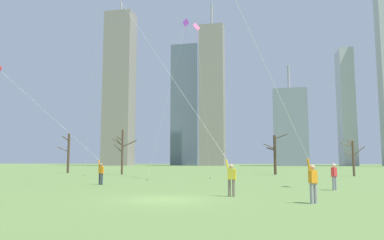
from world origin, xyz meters
name	(u,v)px	position (x,y,z in m)	size (l,w,h in m)	color
ground_plane	(165,200)	(0.00, 0.00, 0.00)	(400.00, 400.00, 0.00)	#5B7A3D
kite_flyer_midfield_center_white	(197,124)	(0.94, 3.10, 3.78)	(10.79, 5.64, 16.43)	#726656
kite_flyer_far_back_red	(88,159)	(-8.86, 9.26, 1.93)	(10.48, 0.88, 9.89)	#33384C
kite_flyer_midfield_left_green	(282,112)	(5.34, -1.20, 3.78)	(7.58, 6.13, 17.49)	gray
bystander_far_off_by_trees	(334,175)	(8.58, 7.34, 0.90)	(0.37, 0.41, 1.62)	gray
distant_kite_drifting_left_pink	(198,42)	(-2.17, 18.89, 13.80)	(1.29, 2.84, 15.80)	pink
distant_kite_low_near_trees_purple	(183,36)	(-4.36, 21.33, 15.46)	(2.70, 6.05, 17.64)	purple
bare_tree_far_right_edge	(68,152)	(-24.58, 32.82, 3.10)	(1.86, 1.48, 5.88)	#4C3828
bare_tree_left_of_center	(122,150)	(-14.39, 28.91, 3.20)	(3.79, 1.85, 5.89)	#4C3828
bare_tree_rightmost	(353,156)	(14.26, 29.72, 2.31)	(2.73, 2.28, 4.33)	brown
bare_tree_center	(275,154)	(5.31, 33.30, 2.74)	(3.17, 1.43, 5.29)	#4C3828
skyline_wide_slab	(212,94)	(-16.66, 119.60, 27.04)	(9.22, 6.10, 63.71)	gray
skyline_short_annex	(290,128)	(11.85, 121.74, 13.90)	(11.87, 11.27, 37.18)	gray
skyline_mid_tower_right	(346,107)	(32.73, 128.43, 21.75)	(5.02, 10.46, 43.50)	#B2B2B7
skyline_squat_block	(185,104)	(-30.30, 132.60, 25.59)	(11.46, 5.31, 51.17)	slate
skyline_tall_tower	(119,88)	(-53.79, 117.64, 30.80)	(11.11, 7.73, 66.02)	gray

